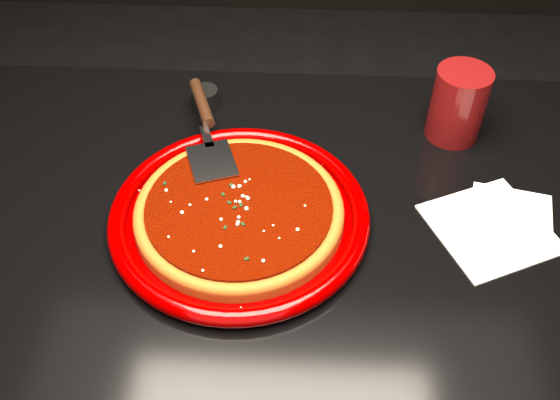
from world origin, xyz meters
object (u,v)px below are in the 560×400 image
object	(u,v)px
ramekin	(205,98)
cup	(458,104)
table	(275,352)
plate	(239,215)
pizza_server	(207,128)

from	to	relation	value
ramekin	cup	bearing A→B (deg)	-7.08
table	plate	distance (m)	0.39
plate	table	bearing A→B (deg)	-4.25
pizza_server	ramekin	world-z (taller)	pizza_server
pizza_server	ramekin	bearing A→B (deg)	81.30
table	ramekin	world-z (taller)	ramekin
cup	ramekin	bearing A→B (deg)	172.92
pizza_server	plate	bearing A→B (deg)	-86.99
plate	ramekin	bearing A→B (deg)	107.70
cup	ramekin	size ratio (longest dim) A/B	2.62
table	cup	size ratio (longest dim) A/B	9.32
table	cup	xyz separation A→B (m)	(0.30, 0.23, 0.44)
table	cup	world-z (taller)	cup
plate	cup	xyz separation A→B (m)	(0.35, 0.23, 0.05)
cup	ramekin	distance (m)	0.45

